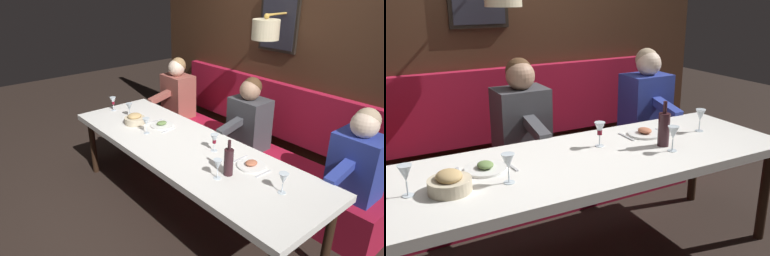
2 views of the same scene
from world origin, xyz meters
The scene contains 17 objects.
ground_plane centered at (0.00, 0.00, 0.00)m, with size 12.00×12.00×0.00m, color black.
dining_table centered at (0.00, 0.00, 0.68)m, with size 0.90×2.84×0.74m.
banquette_bench centered at (0.89, 0.00, 0.23)m, with size 0.52×3.04×0.45m, color maroon.
back_wall_panel centered at (1.46, 0.00, 1.36)m, with size 0.59×4.24×2.90m.
diner_nearest centered at (0.88, -1.20, 0.82)m, with size 0.60×0.40×0.79m.
diner_near centered at (0.88, 0.00, 0.82)m, with size 0.60×0.40×0.79m.
diner_middle centered at (0.88, 1.26, 0.82)m, with size 0.60×0.40×0.79m.
place_setting_0 centered at (0.18, -0.65, 0.75)m, with size 0.24×0.31×0.05m.
place_setting_1 centered at (0.11, 0.53, 0.75)m, with size 0.24×0.32×0.05m.
wine_glass_0 centered at (0.06, -1.05, 0.86)m, with size 0.07×0.07×0.16m.
wine_glass_1 centered at (-0.02, 0.97, 0.86)m, with size 0.07×0.07×0.16m.
wine_glass_2 centered at (-0.17, -0.60, 0.86)m, with size 0.07×0.07×0.16m.
wine_glass_3 centered at (-0.12, 0.47, 0.86)m, with size 0.07×0.07×0.16m.
wine_glass_4 centered at (-0.06, 1.28, 0.86)m, with size 0.07×0.07×0.16m.
wine_glass_5 centered at (0.14, -0.25, 0.86)m, with size 0.07×0.07×0.16m.
wine_bottle centered at (-0.06, -0.62, 0.86)m, with size 0.08×0.08×0.30m.
bread_bowl centered at (-0.08, 0.77, 0.79)m, with size 0.22×0.22×0.12m.
Camera 1 is at (-1.80, -2.26, 2.17)m, focal length 32.32 mm.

